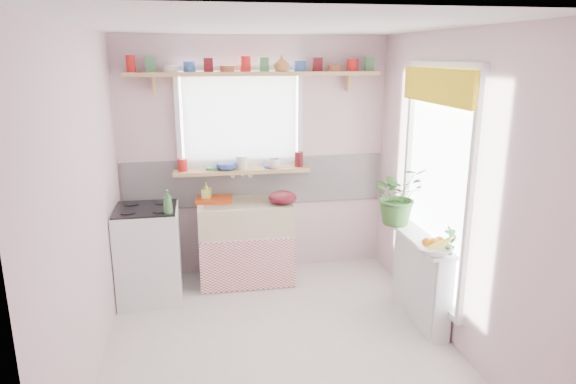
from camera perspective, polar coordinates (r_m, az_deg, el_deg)
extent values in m
plane|color=beige|center=(4.41, -0.91, -16.49)|extent=(3.20, 3.20, 0.00)
plane|color=white|center=(3.76, -1.08, 18.03)|extent=(3.20, 3.20, 0.00)
plane|color=beige|center=(5.44, -3.70, 3.85)|extent=(2.80, 0.00, 2.80)
plane|color=beige|center=(2.43, 5.18, -10.72)|extent=(2.80, 0.00, 2.80)
plane|color=beige|center=(3.94, -21.55, -1.57)|extent=(0.00, 3.20, 3.20)
plane|color=beige|center=(4.34, 17.57, 0.27)|extent=(0.00, 3.20, 3.20)
cube|color=white|center=(5.48, -3.64, 1.25)|extent=(2.74, 0.03, 0.50)
cube|color=pink|center=(5.53, -3.60, -0.77)|extent=(2.74, 0.02, 0.12)
cube|color=white|center=(5.36, -5.37, 7.97)|extent=(1.20, 0.01, 1.00)
cube|color=white|center=(5.30, -5.31, 7.89)|extent=(1.15, 0.02, 0.95)
cube|color=white|center=(4.51, 16.36, 0.91)|extent=(0.01, 1.10, 1.90)
cube|color=yellow|center=(4.35, 16.13, 11.26)|extent=(0.03, 1.20, 0.28)
cube|color=white|center=(5.42, -4.74, -6.99)|extent=(0.85, 0.55, 0.55)
cube|color=#D6433F|center=(5.16, -4.44, -8.14)|extent=(0.95, 0.02, 0.53)
cube|color=beige|center=(5.28, -4.84, -2.71)|extent=(0.95, 0.55, 0.30)
cylinder|color=silver|center=(5.41, -5.19, 2.12)|extent=(0.03, 0.22, 0.03)
cube|color=white|center=(5.13, -15.20, -6.70)|extent=(0.58, 0.58, 0.90)
cube|color=black|center=(4.98, -15.55, -1.83)|extent=(0.56, 0.56, 0.02)
cylinder|color=black|center=(4.86, -17.35, -2.20)|extent=(0.14, 0.14, 0.01)
cylinder|color=black|center=(4.83, -14.06, -2.06)|extent=(0.14, 0.14, 0.01)
cylinder|color=black|center=(5.13, -16.99, -1.29)|extent=(0.14, 0.14, 0.01)
cylinder|color=black|center=(5.10, -13.87, -1.15)|extent=(0.14, 0.14, 0.01)
cube|color=white|center=(4.75, 14.54, -9.42)|extent=(0.15, 0.90, 0.75)
cube|color=white|center=(4.60, 14.51, -5.08)|extent=(0.22, 0.95, 0.03)
cube|color=tan|center=(5.33, -5.13, 2.38)|extent=(1.40, 0.22, 0.04)
cube|color=tan|center=(5.21, -3.69, 12.99)|extent=(2.52, 0.24, 0.04)
cylinder|color=red|center=(5.21, -17.07, 13.26)|extent=(0.11, 0.11, 0.12)
cylinder|color=#3F7F4C|center=(5.19, -15.03, 13.40)|extent=(0.11, 0.11, 0.12)
cylinder|color=silver|center=(5.18, -12.96, 13.19)|extent=(0.11, 0.11, 0.06)
cylinder|color=#3359A5|center=(5.18, -10.91, 13.63)|extent=(0.11, 0.11, 0.12)
cylinder|color=#590F14|center=(5.18, -8.85, 13.72)|extent=(0.11, 0.11, 0.12)
cylinder|color=#A55133|center=(5.19, -6.78, 13.46)|extent=(0.11, 0.11, 0.06)
cylinder|color=red|center=(5.20, -4.73, 13.85)|extent=(0.11, 0.11, 0.12)
cylinder|color=#3F7F4C|center=(5.22, -2.69, 13.89)|extent=(0.11, 0.11, 0.12)
cylinder|color=silver|center=(5.25, -0.67, 13.58)|extent=(0.11, 0.11, 0.06)
cylinder|color=#3359A5|center=(5.28, 1.33, 13.91)|extent=(0.11, 0.11, 0.12)
cylinder|color=#590F14|center=(5.32, 3.31, 13.90)|extent=(0.11, 0.11, 0.12)
cylinder|color=#A55133|center=(5.37, 5.24, 13.55)|extent=(0.11, 0.11, 0.06)
cylinder|color=red|center=(5.42, 7.16, 13.83)|extent=(0.11, 0.11, 0.12)
cylinder|color=#3F7F4C|center=(5.47, 9.02, 13.78)|extent=(0.11, 0.11, 0.12)
cylinder|color=red|center=(5.30, -11.85, 2.92)|extent=(0.11, 0.11, 0.12)
cylinder|color=#3F7F4C|center=(5.30, -8.49, 3.08)|extent=(0.11, 0.11, 0.12)
cylinder|color=silver|center=(5.32, -5.14, 2.90)|extent=(0.11, 0.11, 0.06)
cylinder|color=#3359A5|center=(5.35, -1.84, 3.35)|extent=(0.11, 0.11, 0.12)
cylinder|color=#590F14|center=(5.41, 1.42, 3.47)|extent=(0.11, 0.11, 0.12)
cube|color=#CC4312|center=(5.30, -8.21, -0.83)|extent=(0.39, 0.31, 0.04)
ellipsoid|color=maroon|center=(5.15, -0.61, -0.61)|extent=(0.34, 0.34, 0.13)
imported|color=#336127|center=(4.84, 12.15, -0.32)|extent=(0.56, 0.50, 0.55)
imported|color=white|center=(4.24, 15.86, -6.19)|extent=(0.33, 0.33, 0.07)
imported|color=#36702D|center=(4.24, 17.58, -5.17)|extent=(0.14, 0.12, 0.23)
imported|color=#D7D55F|center=(5.30, -9.06, 0.04)|extent=(0.10, 0.11, 0.20)
imported|color=silver|center=(5.30, -1.59, 3.15)|extent=(0.18, 0.18, 0.11)
imported|color=#3551AD|center=(5.30, -6.84, 2.85)|extent=(0.26, 0.26, 0.07)
imported|color=#B87038|center=(5.19, -0.73, 14.10)|extent=(0.17, 0.17, 0.16)
imported|color=#3C793F|center=(4.72, -13.23, -1.07)|extent=(0.10, 0.11, 0.22)
sphere|color=orange|center=(4.23, 15.92, -5.46)|extent=(0.08, 0.08, 0.08)
sphere|color=orange|center=(4.28, 16.47, -5.26)|extent=(0.08, 0.08, 0.08)
sphere|color=orange|center=(4.22, 15.19, -5.43)|extent=(0.08, 0.08, 0.08)
cylinder|color=yellow|center=(4.19, 16.47, -5.54)|extent=(0.18, 0.04, 0.10)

